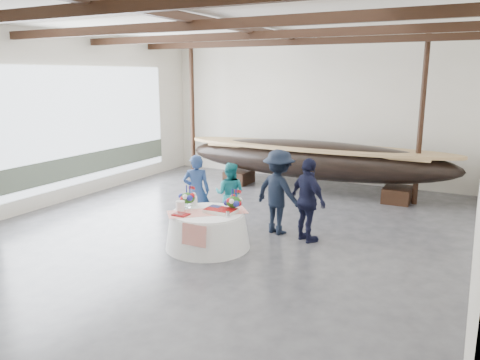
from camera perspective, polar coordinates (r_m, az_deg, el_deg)
The scene contains 13 objects.
floor at distance 10.40m, azimuth -2.41°, elevation -6.23°, with size 10.00×12.00×0.01m, color #3D3D42.
wall_back at distance 15.37m, azimuth 8.80°, elevation 8.39°, with size 10.00×0.02×4.50m, color silver.
wall_left at distance 13.12m, azimuth -21.97°, elevation 6.89°, with size 0.02×12.00×4.50m, color silver.
ceiling at distance 9.90m, azimuth -2.67°, elevation 19.22°, with size 10.00×12.00×0.01m, color white.
pavilion_structure at distance 10.52m, azimuth -0.49°, elevation 16.14°, with size 9.80×11.76×4.50m.
open_bay at distance 13.80m, azimuth -18.54°, elevation 5.62°, with size 0.03×7.00×3.20m.
longboat_display at distance 13.76m, azimuth 8.87°, elevation 2.49°, with size 8.08×1.62×1.51m.
banquet_table at distance 9.38m, azimuth -3.96°, elevation -6.06°, with size 1.68×1.68×0.73m.
tabletop_items at distance 9.36m, azimuth -3.84°, elevation -2.81°, with size 1.53×1.44×0.40m.
guest_woman_blue at distance 10.53m, azimuth -5.33°, elevation -1.34°, with size 0.60×0.40×1.65m, color navy.
guest_woman_teal at distance 10.65m, azimuth -1.24°, elevation -1.70°, with size 0.70×0.55×1.45m, color teal.
guest_man_left at distance 10.07m, azimuth 4.73°, elevation -1.47°, with size 1.18×0.68×1.83m, color black.
guest_man_right at distance 9.64m, azimuth 8.29°, elevation -2.47°, with size 1.02×0.43×1.74m, color black.
Camera 1 is at (4.91, -8.52, 3.38)m, focal length 35.00 mm.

